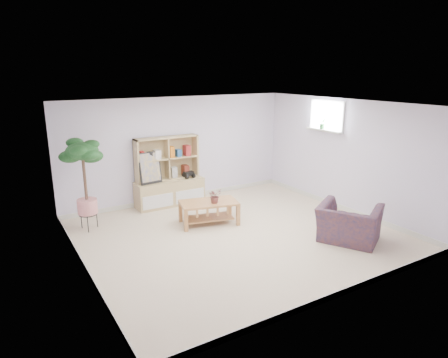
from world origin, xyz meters
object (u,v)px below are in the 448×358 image
floor_tree (85,185)px  armchair (349,221)px  coffee_table (209,213)px  storage_unit (169,172)px

floor_tree → armchair: floor_tree is taller
floor_tree → coffee_table: bearing=-23.7°
storage_unit → armchair: bearing=-61.3°
coffee_table → armchair: (1.72, -2.03, 0.15)m
storage_unit → floor_tree: bearing=-164.4°
storage_unit → floor_tree: floor_tree is taller
coffee_table → armchair: armchair is taller
floor_tree → armchair: size_ratio=1.71×
coffee_table → armchair: 2.67m
coffee_table → floor_tree: bearing=170.2°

